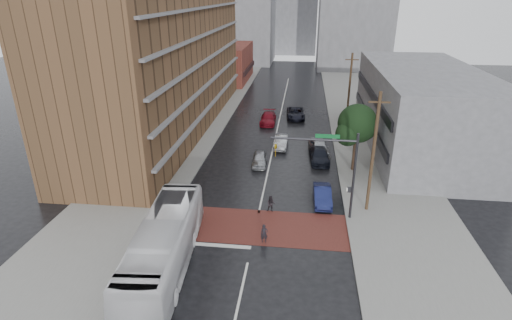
% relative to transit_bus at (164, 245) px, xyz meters
% --- Properties ---
extents(ground, '(160.00, 160.00, 0.00)m').
position_rel_transit_bus_xyz_m(ground, '(5.24, 5.13, -1.75)').
color(ground, black).
rests_on(ground, ground).
extents(crosswalk, '(14.00, 5.00, 0.02)m').
position_rel_transit_bus_xyz_m(crosswalk, '(5.24, 5.63, -1.74)').
color(crosswalk, maroon).
rests_on(crosswalk, ground).
extents(sidewalk_west, '(9.00, 90.00, 0.15)m').
position_rel_transit_bus_xyz_m(sidewalk_west, '(-6.26, 30.13, -1.67)').
color(sidewalk_west, gray).
rests_on(sidewalk_west, ground).
extents(sidewalk_east, '(9.00, 90.00, 0.15)m').
position_rel_transit_bus_xyz_m(sidewalk_east, '(16.74, 30.13, -1.67)').
color(sidewalk_east, gray).
rests_on(sidewalk_east, ground).
extents(apartment_block, '(10.00, 44.00, 28.00)m').
position_rel_transit_bus_xyz_m(apartment_block, '(-8.76, 29.13, 12.25)').
color(apartment_block, brown).
rests_on(apartment_block, ground).
extents(storefront_west, '(8.00, 16.00, 7.00)m').
position_rel_transit_bus_xyz_m(storefront_west, '(-6.76, 59.13, 1.75)').
color(storefront_west, brown).
rests_on(storefront_west, ground).
extents(building_east, '(11.00, 26.00, 9.00)m').
position_rel_transit_bus_xyz_m(building_east, '(21.74, 25.13, 2.75)').
color(building_east, gray).
rests_on(building_east, ground).
extents(distant_tower_center, '(12.00, 10.00, 24.00)m').
position_rel_transit_bus_xyz_m(distant_tower_center, '(5.24, 100.13, 10.25)').
color(distant_tower_center, gray).
rests_on(distant_tower_center, ground).
extents(street_tree, '(4.20, 4.10, 6.90)m').
position_rel_transit_bus_xyz_m(street_tree, '(13.75, 17.17, 2.99)').
color(street_tree, '#332319').
rests_on(street_tree, ground).
extents(signal_mast, '(6.50, 0.30, 7.20)m').
position_rel_transit_bus_xyz_m(signal_mast, '(11.08, 7.63, 2.99)').
color(signal_mast, '#2D2D33').
rests_on(signal_mast, ground).
extents(utility_pole_near, '(1.60, 0.26, 10.00)m').
position_rel_transit_bus_xyz_m(utility_pole_near, '(14.04, 9.13, 3.39)').
color(utility_pole_near, '#473321').
rests_on(utility_pole_near, ground).
extents(utility_pole_far, '(1.60, 0.26, 10.00)m').
position_rel_transit_bus_xyz_m(utility_pole_far, '(14.04, 29.13, 3.39)').
color(utility_pole_far, '#473321').
rests_on(utility_pole_far, ground).
extents(transit_bus, '(3.93, 12.73, 3.49)m').
position_rel_transit_bus_xyz_m(transit_bus, '(0.00, 0.00, 0.00)').
color(transit_bus, white).
rests_on(transit_bus, ground).
extents(pedestrian_a, '(0.59, 0.45, 1.44)m').
position_rel_transit_bus_xyz_m(pedestrian_a, '(6.09, 3.63, -1.03)').
color(pedestrian_a, black).
rests_on(pedestrian_a, ground).
extents(pedestrian_b, '(0.74, 0.60, 1.44)m').
position_rel_transit_bus_xyz_m(pedestrian_b, '(6.19, 8.04, -1.03)').
color(pedestrian_b, black).
rests_on(pedestrian_b, ground).
extents(car_travel_a, '(1.71, 3.87, 1.29)m').
position_rel_transit_bus_xyz_m(car_travel_a, '(4.21, 17.51, -1.10)').
color(car_travel_a, '#9FA2A6').
rests_on(car_travel_a, ground).
extents(car_travel_b, '(1.59, 4.26, 1.39)m').
position_rel_transit_bus_xyz_m(car_travel_b, '(6.14, 22.83, -1.05)').
color(car_travel_b, '#ACAFB4').
rests_on(car_travel_b, ground).
extents(car_travel_c, '(2.05, 4.96, 1.43)m').
position_rel_transit_bus_xyz_m(car_travel_c, '(3.80, 31.73, -1.03)').
color(car_travel_c, maroon).
rests_on(car_travel_c, ground).
extents(suv_travel, '(2.80, 5.45, 1.47)m').
position_rel_transit_bus_xyz_m(suv_travel, '(7.48, 34.67, -1.01)').
color(suv_travel, black).
rests_on(suv_travel, ground).
extents(car_parked_near, '(1.59, 4.19, 1.37)m').
position_rel_transit_bus_xyz_m(car_parked_near, '(10.44, 10.11, -1.06)').
color(car_parked_near, '#151B4A').
rests_on(car_parked_near, ground).
extents(car_parked_mid, '(2.22, 4.88, 1.39)m').
position_rel_transit_bus_xyz_m(car_parked_mid, '(10.44, 19.19, -1.05)').
color(car_parked_mid, black).
rests_on(car_parked_mid, ground).
extents(car_parked_far, '(2.66, 4.93, 1.59)m').
position_rel_transit_bus_xyz_m(car_parked_far, '(10.44, 21.43, -0.95)').
color(car_parked_far, '#A6A7AD').
rests_on(car_parked_far, ground).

